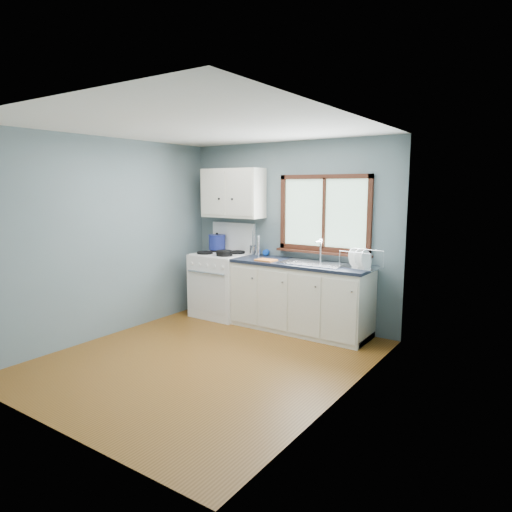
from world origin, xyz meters
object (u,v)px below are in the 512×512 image
Objects in this scene: skillet at (224,252)px; dish_rack at (361,263)px; base_cabinets at (300,300)px; utensil_crock at (253,250)px; gas_range at (222,283)px; stockpot at (217,242)px; sink at (313,268)px; thermos at (258,246)px.

dish_rack is at bearing 1.85° from skillet.
base_cabinets is 5.30× the size of utensil_crock.
base_cabinets is at bearing 0.82° from gas_range.
base_cabinets is at bearing -13.32° from utensil_crock.
stockpot is 0.62m from utensil_crock.
skillet is at bearing -172.51° from sink.
gas_range is 1.62× the size of sink.
skillet is at bearing -42.22° from gas_range.
sink is 1.74× the size of dish_rack.
stockpot is at bearing 175.37° from base_cabinets.
stockpot is (-0.36, 0.29, 0.09)m from skillet.
utensil_crock is (0.24, 0.39, 0.01)m from skillet.
thermos is (0.73, 0.02, -0.01)m from stockpot.
sink is 3.23× the size of stockpot.
base_cabinets is at bearing -4.63° from stockpot.
gas_range is 1.53m from sink.
utensil_crock is 1.19× the size of thermos.
gas_range reaches higher than dish_rack.
stockpot is at bearing -178.60° from thermos.
gas_range is 0.54m from skillet.
utensil_crock is 0.16m from thermos.
base_cabinets is 2.20× the size of sink.
skillet is 0.70× the size of dish_rack.
sink is at bearing -11.18° from utensil_crock.
skillet reaches higher than base_cabinets.
thermos is (0.53, 0.16, 0.57)m from gas_range.
gas_range is at bearing -179.29° from sink.
gas_range is 2.16m from dish_rack.
skillet is 0.45m from utensil_crock.
sink reaches higher than skillet.
sink is 2.87× the size of thermos.
skillet is 0.48m from stockpot.
gas_range is 4.01× the size of skillet.
utensil_crock is at bearing 29.49° from gas_range.
sink is at bearing -169.41° from dish_rack.
dish_rack is (0.62, 0.02, 0.12)m from sink.
gas_range is at bearing -170.48° from dish_rack.
base_cabinets is 6.32× the size of thermos.
gas_range is at bearing -163.52° from thermos.
stockpot is at bearing 144.21° from gas_range.
stockpot is at bearing 137.11° from skillet.
dish_rack is at bearing 2.23° from sink.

